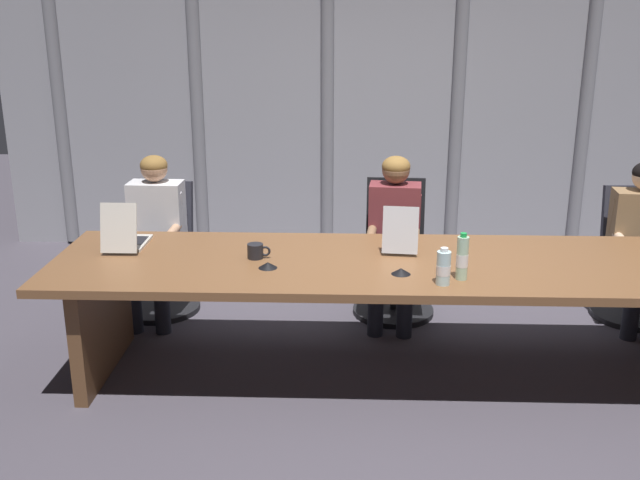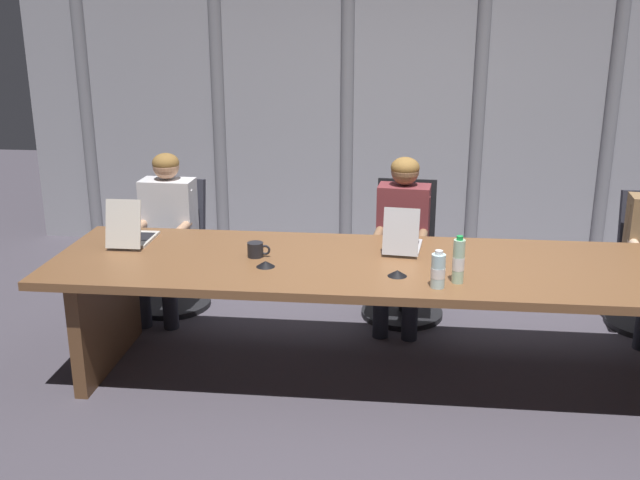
{
  "view_description": "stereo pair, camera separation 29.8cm",
  "coord_description": "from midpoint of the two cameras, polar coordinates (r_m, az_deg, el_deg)",
  "views": [
    {
      "loc": [
        -0.36,
        -4.11,
        2.16
      ],
      "look_at": [
        -0.52,
        0.08,
        0.85
      ],
      "focal_mm": 41.07,
      "sensor_mm": 36.0,
      "label": 1
    },
    {
      "loc": [
        -0.07,
        -4.09,
        2.16
      ],
      "look_at": [
        -0.52,
        0.08,
        0.85
      ],
      "focal_mm": 41.07,
      "sensor_mm": 36.0,
      "label": 2
    }
  ],
  "objects": [
    {
      "name": "conference_mic_left_side",
      "position": [
        4.12,
        4.28,
        -2.46
      ],
      "size": [
        0.11,
        0.11,
        0.03
      ],
      "primitive_type": "cone",
      "color": "black",
      "rests_on": "conference_table"
    },
    {
      "name": "office_chair_left_mid",
      "position": [
        5.43,
        4.25,
        -1.95
      ],
      "size": [
        0.6,
        0.6,
        0.98
      ],
      "rotation": [
        0.0,
        0.0,
        -1.62
      ],
      "color": "black",
      "rests_on": "ground_plane"
    },
    {
      "name": "curtain_backdrop",
      "position": [
        6.8,
        3.95,
        10.84
      ],
      "size": [
        7.12,
        0.17,
        2.77
      ],
      "color": "#9999A0",
      "rests_on": "ground_plane"
    },
    {
      "name": "water_bottle_secondary",
      "position": [
        4.05,
        8.97,
        -1.43
      ],
      "size": [
        0.07,
        0.07,
        0.27
      ],
      "color": "#ADD1B2",
      "rests_on": "conference_table"
    },
    {
      "name": "conference_table",
      "position": [
        4.39,
        4.76,
        -3.38
      ],
      "size": [
        4.22,
        1.1,
        0.75
      ],
      "color": "brown",
      "rests_on": "ground_plane"
    },
    {
      "name": "ground_plane",
      "position": [
        4.64,
        4.57,
        -10.44
      ],
      "size": [
        14.24,
        14.24,
        0.0
      ],
      "primitive_type": "plane",
      "color": "#47424C"
    },
    {
      "name": "person_left_mid",
      "position": [
        5.18,
        4.14,
        0.74
      ],
      "size": [
        0.41,
        0.57,
        1.19
      ],
      "rotation": [
        0.0,
        0.0,
        -1.67
      ],
      "color": "brown",
      "rests_on": "ground_plane"
    },
    {
      "name": "conference_mic_middle",
      "position": [
        4.23,
        -6.1,
        -1.98
      ],
      "size": [
        0.11,
        0.11,
        0.03
      ],
      "primitive_type": "cone",
      "color": "black",
      "rests_on": "conference_table"
    },
    {
      "name": "coffee_mug_near",
      "position": [
        4.39,
        -6.95,
        -0.89
      ],
      "size": [
        0.14,
        0.1,
        0.09
      ],
      "color": "black",
      "rests_on": "conference_table"
    },
    {
      "name": "office_chair_left_end",
      "position": [
        5.64,
        -13.86,
        -1.79
      ],
      "size": [
        0.6,
        0.6,
        0.95
      ],
      "rotation": [
        0.0,
        0.0,
        -1.69
      ],
      "color": "#2D2D38",
      "rests_on": "ground_plane"
    },
    {
      "name": "laptop_left_mid",
      "position": [
        4.54,
        4.44,
        -0.02
      ],
      "size": [
        0.25,
        0.39,
        0.3
      ],
      "rotation": [
        0.0,
        0.0,
        1.47
      ],
      "color": "#BCBCC1",
      "rests_on": "conference_table"
    },
    {
      "name": "office_chair_center",
      "position": [
        5.78,
        21.98,
        -2.15
      ],
      "size": [
        0.6,
        0.6,
        0.94
      ],
      "rotation": [
        0.0,
        0.0,
        -1.54
      ],
      "color": "#2D2D38",
      "rests_on": "ground_plane"
    },
    {
      "name": "water_bottle_primary",
      "position": [
        3.97,
        7.48,
        -2.2
      ],
      "size": [
        0.08,
        0.08,
        0.21
      ],
      "color": "silver",
      "rests_on": "conference_table"
    },
    {
      "name": "laptop_left_end",
      "position": [
        4.76,
        -16.6,
        0.13
      ],
      "size": [
        0.22,
        0.4,
        0.31
      ],
      "rotation": [
        0.0,
        0.0,
        1.57
      ],
      "color": "beige",
      "rests_on": "conference_table"
    },
    {
      "name": "person_left_end",
      "position": [
        5.4,
        -14.3,
        0.86
      ],
      "size": [
        0.4,
        0.55,
        1.19
      ],
      "rotation": [
        0.0,
        0.0,
        -1.59
      ],
      "color": "silver",
      "rests_on": "ground_plane"
    }
  ]
}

